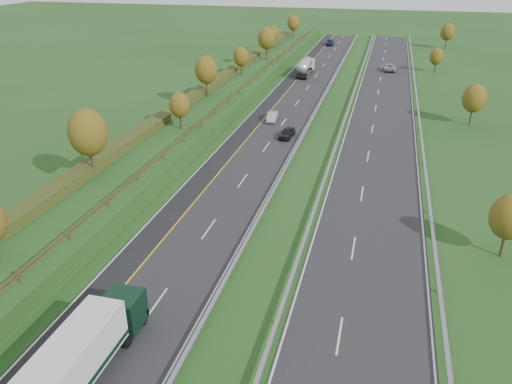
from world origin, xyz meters
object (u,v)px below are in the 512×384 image
at_px(road_tanker, 306,66).
at_px(car_oncoming, 389,67).
at_px(car_silver_mid, 272,116).
at_px(car_small_far, 330,43).
at_px(box_lorry, 62,379).
at_px(car_dark_near, 287,133).

height_order(road_tanker, car_oncoming, road_tanker).
relative_size(car_silver_mid, car_small_far, 0.84).
height_order(box_lorry, car_silver_mid, box_lorry).
relative_size(car_dark_near, car_small_far, 0.81).
bearing_deg(road_tanker, car_small_far, 89.61).
bearing_deg(car_small_far, box_lorry, -91.11).
height_order(road_tanker, car_dark_near, road_tanker).
bearing_deg(car_oncoming, road_tanker, 21.54).
bearing_deg(box_lorry, road_tanker, 91.03).
relative_size(box_lorry, car_dark_near, 3.91).
height_order(box_lorry, car_dark_near, box_lorry).
bearing_deg(car_dark_near, road_tanker, 102.77).
distance_m(box_lorry, car_dark_near, 51.03).
relative_size(car_dark_near, car_oncoming, 0.70).
height_order(car_silver_mid, car_small_far, car_small_far).
xyz_separation_m(road_tanker, car_oncoming, (18.17, 9.18, -1.00)).
distance_m(car_silver_mid, car_small_far, 78.34).
xyz_separation_m(car_dark_near, car_small_far, (-4.28, 85.96, 0.04)).
height_order(car_dark_near, car_oncoming, car_oncoming).
relative_size(road_tanker, car_dark_near, 2.70).
bearing_deg(car_silver_mid, road_tanker, 85.67).
xyz_separation_m(car_small_far, car_oncoming, (17.88, -33.34, 0.07)).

